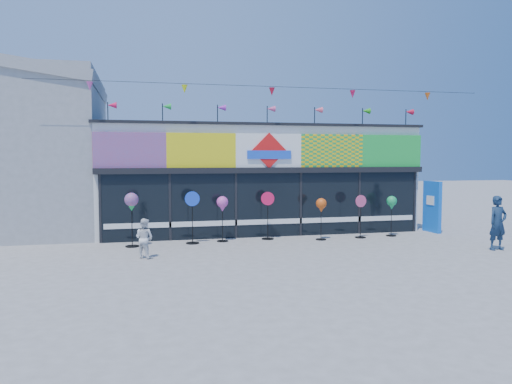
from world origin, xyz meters
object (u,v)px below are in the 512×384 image
object	(u,v)px
spinner_5	(361,215)
child	(144,238)
spinner_1	(192,216)
spinner_3	(268,214)
spinner_4	(321,207)
adult_man	(498,223)
spinner_0	(132,204)
blue_sign	(432,207)
spinner_6	(392,204)
spinner_2	(222,205)

from	to	relation	value
spinner_5	child	bearing A→B (deg)	-165.66
spinner_1	spinner_3	bearing A→B (deg)	6.17
spinner_4	adult_man	size ratio (longest dim) A/B	0.86
spinner_0	spinner_5	size ratio (longest dim) A/B	1.14
blue_sign	spinner_0	size ratio (longest dim) A/B	1.12
spinner_1	spinner_3	size ratio (longest dim) A/B	1.05
spinner_5	child	xyz separation A→B (m)	(-7.52, -1.92, -0.24)
blue_sign	spinner_5	world-z (taller)	blue_sign
spinner_3	adult_man	world-z (taller)	adult_man
blue_sign	spinner_6	size ratio (longest dim) A/B	1.33
blue_sign	spinner_2	distance (m)	8.17
spinner_5	spinner_1	bearing A→B (deg)	178.51
spinner_2	spinner_1	bearing A→B (deg)	-170.18
spinner_3	child	xyz separation A→B (m)	(-4.22, -2.36, -0.31)
spinner_4	spinner_0	bearing A→B (deg)	179.10
spinner_2	adult_man	world-z (taller)	adult_man
spinner_3	spinner_6	world-z (taller)	spinner_3
blue_sign	spinner_3	bearing A→B (deg)	178.62
spinner_5	adult_man	world-z (taller)	adult_man
spinner_3	spinner_4	xyz separation A→B (m)	(1.77, -0.54, 0.28)
spinner_2	adult_man	size ratio (longest dim) A/B	0.92
spinner_6	spinner_3	bearing A→B (deg)	175.94
spinner_3	adult_man	xyz separation A→B (m)	(6.40, -3.57, -0.04)
spinner_0	spinner_3	distance (m)	4.64
blue_sign	spinner_1	distance (m)	9.21
blue_sign	spinner_5	size ratio (longest dim) A/B	1.28
blue_sign	child	xyz separation A→B (m)	(-10.77, -2.59, -0.41)
spinner_4	spinner_1	bearing A→B (deg)	176.68
spinner_0	spinner_5	bearing A→B (deg)	0.01
blue_sign	adult_man	world-z (taller)	blue_sign
blue_sign	child	world-z (taller)	blue_sign
spinner_6	spinner_0	bearing A→B (deg)	-179.26
spinner_2	adult_man	bearing A→B (deg)	-23.34
spinner_6	adult_man	world-z (taller)	adult_man
spinner_5	spinner_0	bearing A→B (deg)	-179.99
spinner_0	spinner_3	bearing A→B (deg)	5.50
spinner_0	spinner_2	bearing A→B (deg)	6.41
spinner_0	spinner_3	xyz separation A→B (m)	(4.59, 0.44, -0.51)
blue_sign	spinner_3	world-z (taller)	blue_sign
spinner_2	spinner_3	distance (m)	1.66
spinner_3	adult_man	bearing A→B (deg)	-29.11
spinner_0	spinner_2	size ratio (longest dim) A/B	1.12
adult_man	child	distance (m)	10.70
adult_man	child	bearing A→B (deg)	169.65
spinner_1	spinner_3	world-z (taller)	spinner_1
spinner_6	spinner_1	bearing A→B (deg)	179.70
blue_sign	spinner_4	size ratio (longest dim) A/B	1.34
blue_sign	spinner_4	distance (m)	4.84
spinner_2	spinner_5	xyz separation A→B (m)	(4.91, -0.33, -0.43)
spinner_1	spinner_4	world-z (taller)	spinner_1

